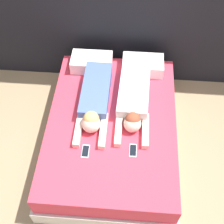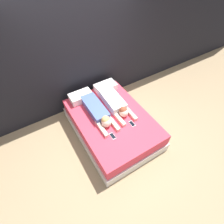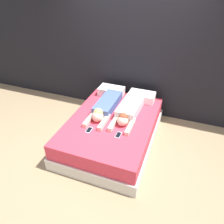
# 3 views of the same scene
# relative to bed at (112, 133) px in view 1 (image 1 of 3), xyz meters

# --- Properties ---
(ground_plane) EXTENTS (12.00, 12.00, 0.00)m
(ground_plane) POSITION_rel_bed_xyz_m (0.00, 0.00, -0.24)
(ground_plane) COLOR #9E8460
(bed) EXTENTS (1.47, 2.05, 0.49)m
(bed) POSITION_rel_bed_xyz_m (0.00, 0.00, 0.00)
(bed) COLOR beige
(bed) RESTS_ON ground_plane
(pillow_head_left) EXTENTS (0.50, 0.30, 0.16)m
(pillow_head_left) POSITION_rel_bed_xyz_m (-0.32, 0.81, 0.33)
(pillow_head_left) COLOR white
(pillow_head_left) RESTS_ON bed
(pillow_head_right) EXTENTS (0.50, 0.30, 0.16)m
(pillow_head_right) POSITION_rel_bed_xyz_m (0.32, 0.81, 0.33)
(pillow_head_right) COLOR white
(pillow_head_right) RESTS_ON bed
(person_left) EXTENTS (0.33, 1.12, 0.23)m
(person_left) POSITION_rel_bed_xyz_m (-0.21, 0.20, 0.33)
(person_left) COLOR #4C66A5
(person_left) RESTS_ON bed
(person_right) EXTENTS (0.36, 1.10, 0.22)m
(person_right) POSITION_rel_bed_xyz_m (0.22, 0.25, 0.34)
(person_right) COLOR silver
(person_right) RESTS_ON bed
(cell_phone_left) EXTENTS (0.07, 0.15, 0.01)m
(cell_phone_left) POSITION_rel_bed_xyz_m (-0.24, -0.42, 0.25)
(cell_phone_left) COLOR silver
(cell_phone_left) RESTS_ON bed
(cell_phone_right) EXTENTS (0.07, 0.15, 0.01)m
(cell_phone_right) POSITION_rel_bed_xyz_m (0.24, -0.37, 0.25)
(cell_phone_right) COLOR silver
(cell_phone_right) RESTS_ON bed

